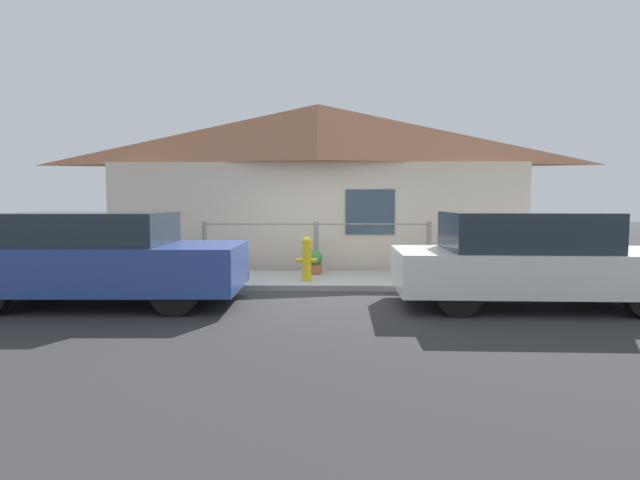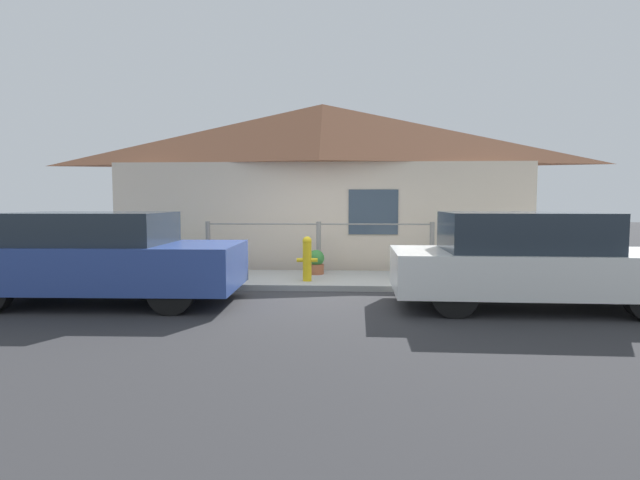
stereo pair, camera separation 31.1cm
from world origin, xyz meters
TOP-DOWN VIEW (x-y plane):
  - ground_plane at (0.00, 0.00)m, footprint 60.00×60.00m
  - sidewalk at (0.00, 0.99)m, footprint 24.00×1.97m
  - house at (0.00, 3.41)m, footprint 9.91×2.23m
  - fence at (0.00, 1.82)m, footprint 4.90×0.10m
  - car_left at (-3.28, -1.19)m, footprint 4.32×1.82m
  - car_right at (3.35, -1.19)m, footprint 4.21×1.80m
  - fire_hydrant at (-0.15, 0.52)m, footprint 0.39×0.18m
  - potted_plant_near_hydrant at (-0.03, 1.41)m, footprint 0.34×0.34m
  - potted_plant_by_fence at (-3.39, 1.38)m, footprint 0.58×0.58m
  - potted_plant_corner at (3.22, 1.57)m, footprint 0.44×0.44m

SIDE VIEW (x-z plane):
  - ground_plane at x=0.00m, z-range 0.00..0.00m
  - sidewalk at x=0.00m, z-range 0.00..0.11m
  - potted_plant_near_hydrant at x=-0.03m, z-range 0.11..0.61m
  - potted_plant_corner at x=3.22m, z-range 0.13..0.67m
  - potted_plant_by_fence at x=-3.39m, z-range 0.14..0.86m
  - fire_hydrant at x=-0.15m, z-range 0.13..0.97m
  - fence at x=0.00m, z-range 0.16..1.23m
  - car_right at x=3.35m, z-range 0.00..1.44m
  - car_left at x=-3.28m, z-range 0.01..1.45m
  - house at x=0.00m, z-range 1.08..5.04m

